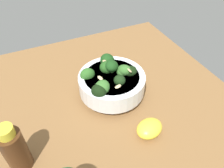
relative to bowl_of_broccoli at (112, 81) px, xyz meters
The scene contains 4 objects.
ground_plane 6.57cm from the bowl_of_broccoli, 90.93° to the left, with size 69.99×69.99×3.30cm, color brown.
bowl_of_broccoli is the anchor object (origin of this frame).
lemon_wedge 17.00cm from the bowl_of_broccoli, behind, with size 7.04×5.48×3.62cm, color yellow.
bottle_tall 29.77cm from the bowl_of_broccoli, 113.71° to the left, with size 4.89×4.89×13.09cm.
Camera 1 is at (-42.43, 18.48, 46.34)cm, focal length 35.42 mm.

